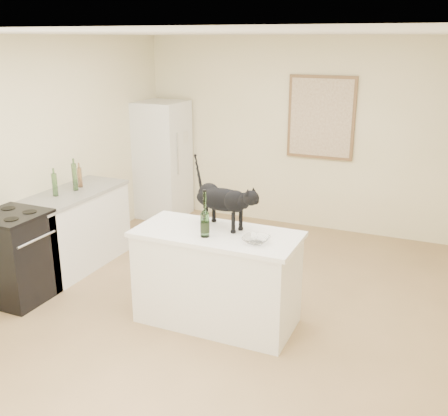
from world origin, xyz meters
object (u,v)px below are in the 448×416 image
Objects in this scene: fridge at (162,160)px; wine_bottle at (205,216)px; glass_bowl at (256,240)px; black_cat at (222,203)px; stove at (16,258)px.

fridge is 4.52× the size of wine_bottle.
glass_bowl is at bearing -47.10° from fridge.
fridge is 3.16m from black_cat.
fridge reaches higher than black_cat.
wine_bottle reaches higher than stove.
fridge is 7.43× the size of glass_bowl.
wine_bottle is (2.00, 0.26, 0.64)m from stove.
stove is 2.22m from black_cat.
fridge reaches higher than stove.
fridge is 3.36m from wine_bottle.
stove is at bearing -145.89° from black_cat.
black_cat is at bearing 149.38° from glass_bowl.
fridge is 3.62m from glass_bowl.
stove is at bearing -90.00° from fridge.
wine_bottle is 1.64× the size of glass_bowl.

